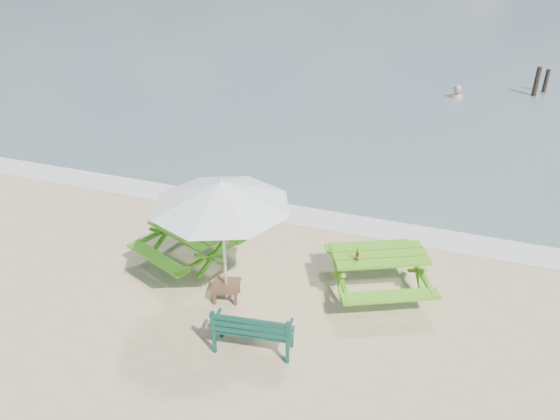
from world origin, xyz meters
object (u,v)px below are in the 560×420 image
(beer_bottle, at_px, (357,256))
(picnic_table_left, at_px, (188,245))
(patio_umbrella, at_px, (221,194))
(park_bench, at_px, (253,337))
(picnic_table_right, at_px, (378,273))
(side_table, at_px, (227,291))
(swimmer, at_px, (454,108))

(beer_bottle, bearing_deg, picnic_table_left, 178.97)
(patio_umbrella, xyz_separation_m, beer_bottle, (2.25, 0.82, -1.29))
(patio_umbrella, bearing_deg, park_bench, -48.47)
(picnic_table_right, bearing_deg, patio_umbrella, -156.01)
(beer_bottle, bearing_deg, side_table, -159.94)
(picnic_table_left, height_order, swimmer, picnic_table_left)
(park_bench, relative_size, swimmer, 0.73)
(side_table, height_order, beer_bottle, beer_bottle)
(patio_umbrella, xyz_separation_m, swimmer, (3.33, 14.27, -2.60))
(picnic_table_right, bearing_deg, picnic_table_left, -175.85)
(park_bench, bearing_deg, beer_bottle, 56.46)
(beer_bottle, bearing_deg, picnic_table_right, 43.06)
(side_table, height_order, patio_umbrella, patio_umbrella)
(park_bench, xyz_separation_m, swimmer, (2.35, 15.37, -0.64))
(patio_umbrella, relative_size, swimmer, 1.62)
(picnic_table_right, xyz_separation_m, side_table, (-2.61, -1.16, -0.23))
(picnic_table_right, distance_m, swimmer, 13.15)
(side_table, bearing_deg, picnic_table_left, 144.58)
(beer_bottle, relative_size, swimmer, 0.13)
(picnic_table_right, xyz_separation_m, patio_umbrella, (-2.61, -1.16, 1.80))
(patio_umbrella, bearing_deg, side_table, -75.96)
(picnic_table_left, xyz_separation_m, picnic_table_right, (3.85, 0.28, 0.02))
(picnic_table_right, bearing_deg, swimmer, 86.87)
(picnic_table_left, relative_size, swimmer, 1.26)
(patio_umbrella, relative_size, beer_bottle, 12.44)
(park_bench, bearing_deg, swimmer, 81.29)
(patio_umbrella, bearing_deg, picnic_table_left, 144.58)
(picnic_table_right, bearing_deg, park_bench, -125.92)
(park_bench, relative_size, beer_bottle, 5.64)
(side_table, distance_m, swimmer, 14.66)
(park_bench, bearing_deg, patio_umbrella, 131.53)
(picnic_table_right, height_order, patio_umbrella, patio_umbrella)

